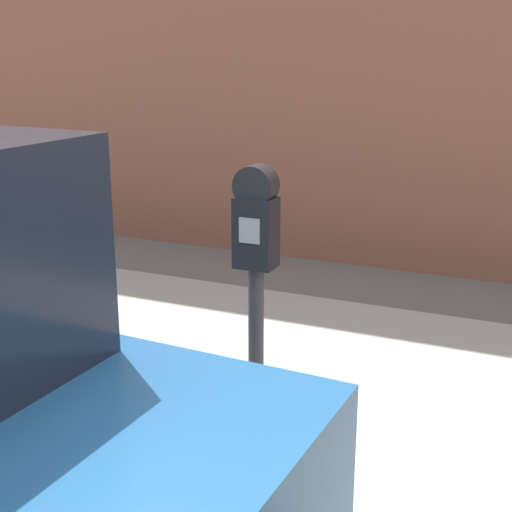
{
  "coord_description": "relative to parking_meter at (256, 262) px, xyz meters",
  "views": [
    {
      "loc": [
        0.97,
        -1.57,
        2.05
      ],
      "look_at": [
        -0.31,
        1.34,
        1.13
      ],
      "focal_mm": 50.0,
      "sensor_mm": 36.0,
      "label": 1
    }
  ],
  "objects": [
    {
      "name": "sidewalk",
      "position": [
        0.31,
        0.86,
        -1.04
      ],
      "size": [
        24.0,
        2.8,
        0.12
      ],
      "color": "#ADAAA3",
      "rests_on": "ground_plane"
    },
    {
      "name": "parking_meter",
      "position": [
        0.0,
        0.0,
        0.0
      ],
      "size": [
        0.19,
        0.15,
        1.43
      ],
      "color": "#2D2D30",
      "rests_on": "sidewalk"
    }
  ]
}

